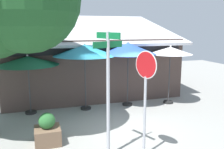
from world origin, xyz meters
TOP-DOWN VIEW (x-y plane):
  - ground_plane at (0.00, 0.00)m, footprint 28.00×28.00m
  - cafe_building at (-0.18, 5.22)m, footprint 8.71×5.95m
  - street_sign_post at (-1.12, -1.83)m, footprint 0.85×0.91m
  - stop_sign at (-0.22, -2.13)m, footprint 0.27×0.66m
  - patio_umbrella_forest_green_left at (-3.13, 2.25)m, footprint 2.39×2.39m
  - patio_umbrella_teal_center at (-0.93, 2.10)m, footprint 2.54×2.54m
  - patio_umbrella_royal_blue_right at (0.94, 2.08)m, footprint 2.38×2.38m
  - patio_umbrella_ivory_far_right at (2.83, 1.81)m, footprint 1.91×1.91m
  - sidewalk_planter at (-2.63, -0.64)m, footprint 0.74×0.74m

SIDE VIEW (x-z plane):
  - ground_plane at x=0.00m, z-range -0.10..0.00m
  - sidewalk_planter at x=-2.63m, z-range -0.09..0.86m
  - cafe_building at x=-0.18m, z-range -0.53..3.58m
  - stop_sign at x=-0.22m, z-range 0.52..3.34m
  - street_sign_post at x=-1.12m, z-range 0.36..3.66m
  - patio_umbrella_forest_green_left at x=-3.13m, z-range 0.92..3.30m
  - patio_umbrella_ivory_far_right at x=2.83m, z-range 1.05..3.67m
  - patio_umbrella_teal_center at x=-0.93m, z-range 1.08..3.86m
  - patio_umbrella_royal_blue_right at x=0.94m, z-range 1.09..3.91m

